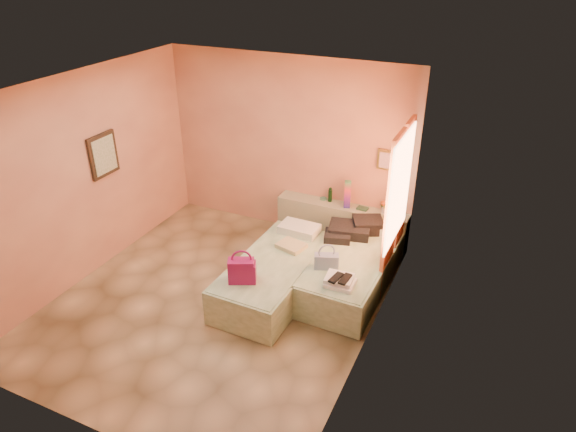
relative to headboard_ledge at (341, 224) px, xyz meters
name	(u,v)px	position (x,y,z in m)	size (l,w,h in m)	color
ground	(218,301)	(-0.98, -2.10, -0.33)	(4.50, 4.50, 0.00)	tan
room_walls	(247,163)	(-0.77, -1.53, 1.46)	(4.02, 4.51, 2.81)	tan
headboard_ledge	(341,224)	(0.00, 0.00, 0.00)	(2.05, 0.30, 0.65)	gray
bed_left	(275,276)	(-0.38, -1.59, -0.08)	(0.90, 2.00, 0.50)	beige
bed_right	(352,271)	(0.52, -1.05, -0.08)	(0.90, 2.00, 0.50)	beige
water_bottle	(330,195)	(-0.23, 0.06, 0.43)	(0.06, 0.06, 0.22)	#143719
rainbow_box	(347,194)	(0.07, -0.02, 0.54)	(0.09, 0.09, 0.43)	#941256
small_dish	(323,199)	(-0.34, 0.08, 0.34)	(0.11, 0.11, 0.03)	#478265
green_book	(362,208)	(0.32, 0.01, 0.34)	(0.16, 0.12, 0.03)	#294D37
flower_vase	(386,206)	(0.66, 0.02, 0.44)	(0.18, 0.18, 0.24)	silver
magenta_handbag	(242,270)	(-0.54, -2.18, 0.33)	(0.34, 0.19, 0.32)	#941256
khaki_garment	(291,246)	(-0.31, -1.22, 0.21)	(0.36, 0.29, 0.06)	#C5B77F
clothes_pile	(353,229)	(0.35, -0.53, 0.27)	(0.62, 0.62, 0.19)	black
blue_handbag	(326,261)	(0.30, -1.48, 0.27)	(0.31, 0.13, 0.20)	#42629F
towel_stack	(340,281)	(0.59, -1.76, 0.23)	(0.35, 0.30, 0.10)	white
sandal_pair	(340,279)	(0.60, -1.79, 0.29)	(0.18, 0.24, 0.03)	black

